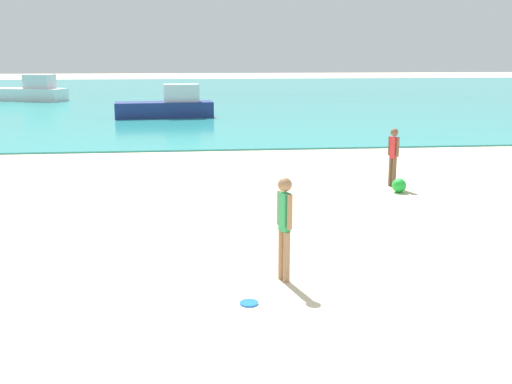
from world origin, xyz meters
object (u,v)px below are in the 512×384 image
object	(u,v)px
person_distant	(393,154)
beach_ball	(399,185)
boat_far	(31,92)
frisbee	(249,303)
boat_near	(168,106)
person_standing	(284,223)

from	to	relation	value
person_distant	beach_ball	world-z (taller)	person_distant
boat_far	beach_ball	distance (m)	34.45
person_distant	beach_ball	bearing A→B (deg)	-33.40
frisbee	boat_near	distance (m)	24.49
frisbee	boat_far	xyz separation A→B (m)	(-11.80, 36.80, 0.68)
person_standing	frisbee	size ratio (longest dim) A/B	6.15
boat_far	beach_ball	size ratio (longest dim) A/B	16.15
person_standing	boat_far	distance (m)	38.06
person_distant	beach_ball	xyz separation A→B (m)	(-0.05, -0.68, -0.67)
person_standing	frisbee	world-z (taller)	person_standing
frisbee	beach_ball	distance (m)	7.66
person_distant	boat_far	xyz separation A→B (m)	(-16.13, 29.78, -0.15)
person_standing	beach_ball	world-z (taller)	person_standing
frisbee	boat_near	bearing A→B (deg)	94.37
person_standing	beach_ball	size ratio (longest dim) A/B	4.51
frisbee	person_distant	distance (m)	8.29
person_distant	boat_far	size ratio (longest dim) A/B	0.26
person_standing	person_distant	distance (m)	7.24
boat_far	frisbee	bearing A→B (deg)	128.69
boat_near	person_distant	bearing A→B (deg)	105.15
person_standing	boat_near	world-z (taller)	boat_near
person_standing	boat_near	bearing A→B (deg)	163.48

